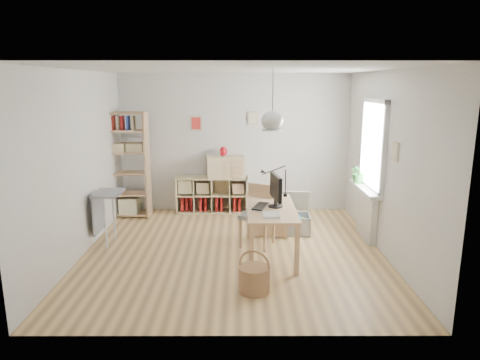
{
  "coord_description": "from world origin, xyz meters",
  "views": [
    {
      "loc": [
        0.09,
        -6.14,
        2.5
      ],
      "look_at": [
        0.1,
        0.3,
        1.05
      ],
      "focal_mm": 32.0,
      "sensor_mm": 36.0,
      "label": 1
    }
  ],
  "objects_px": {
    "cube_shelf": "(211,197)",
    "chair": "(259,211)",
    "drawer_chest": "(225,167)",
    "storage_chest": "(292,219)",
    "tall_bookshelf": "(127,161)",
    "desk": "(271,213)",
    "monitor": "(276,189)"
  },
  "relations": [
    {
      "from": "tall_bookshelf",
      "to": "monitor",
      "type": "height_order",
      "value": "tall_bookshelf"
    },
    {
      "from": "tall_bookshelf",
      "to": "storage_chest",
      "type": "xyz_separation_m",
      "value": [
        3.03,
        -0.9,
        -0.87
      ]
    },
    {
      "from": "cube_shelf",
      "to": "drawer_chest",
      "type": "bearing_deg",
      "value": -8.07
    },
    {
      "from": "drawer_chest",
      "to": "storage_chest",
      "type": "bearing_deg",
      "value": -53.29
    },
    {
      "from": "chair",
      "to": "storage_chest",
      "type": "height_order",
      "value": "chair"
    },
    {
      "from": "tall_bookshelf",
      "to": "drawer_chest",
      "type": "bearing_deg",
      "value": 7.38
    },
    {
      "from": "cube_shelf",
      "to": "storage_chest",
      "type": "distance_m",
      "value": 1.89
    },
    {
      "from": "cube_shelf",
      "to": "drawer_chest",
      "type": "relative_size",
      "value": 1.93
    },
    {
      "from": "monitor",
      "to": "drawer_chest",
      "type": "relative_size",
      "value": 0.75
    },
    {
      "from": "cube_shelf",
      "to": "monitor",
      "type": "xyz_separation_m",
      "value": [
        1.09,
        -2.23,
        0.72
      ]
    },
    {
      "from": "storage_chest",
      "to": "cube_shelf",
      "type": "bearing_deg",
      "value": 146.38
    },
    {
      "from": "cube_shelf",
      "to": "storage_chest",
      "type": "xyz_separation_m",
      "value": [
        1.46,
        -1.18,
        -0.08
      ]
    },
    {
      "from": "tall_bookshelf",
      "to": "storage_chest",
      "type": "bearing_deg",
      "value": -16.61
    },
    {
      "from": "cube_shelf",
      "to": "desk",
      "type": "bearing_deg",
      "value": -65.39
    },
    {
      "from": "desk",
      "to": "tall_bookshelf",
      "type": "distance_m",
      "value": 3.27
    },
    {
      "from": "storage_chest",
      "to": "drawer_chest",
      "type": "distance_m",
      "value": 1.79
    },
    {
      "from": "storage_chest",
      "to": "drawer_chest",
      "type": "height_order",
      "value": "drawer_chest"
    },
    {
      "from": "tall_bookshelf",
      "to": "drawer_chest",
      "type": "xyz_separation_m",
      "value": [
        1.85,
        0.24,
        -0.16
      ]
    },
    {
      "from": "chair",
      "to": "monitor",
      "type": "distance_m",
      "value": 0.69
    },
    {
      "from": "desk",
      "to": "tall_bookshelf",
      "type": "relative_size",
      "value": 0.75
    },
    {
      "from": "cube_shelf",
      "to": "chair",
      "type": "relative_size",
      "value": 1.47
    },
    {
      "from": "cube_shelf",
      "to": "monitor",
      "type": "relative_size",
      "value": 2.56
    },
    {
      "from": "desk",
      "to": "chair",
      "type": "relative_size",
      "value": 1.57
    },
    {
      "from": "desk",
      "to": "storage_chest",
      "type": "xyz_separation_m",
      "value": [
        0.44,
        1.05,
        -0.44
      ]
    },
    {
      "from": "storage_chest",
      "to": "monitor",
      "type": "bearing_deg",
      "value": -104.43
    },
    {
      "from": "drawer_chest",
      "to": "cube_shelf",
      "type": "bearing_deg",
      "value": 162.87
    },
    {
      "from": "tall_bookshelf",
      "to": "storage_chest",
      "type": "relative_size",
      "value": 2.62
    },
    {
      "from": "chair",
      "to": "tall_bookshelf",
      "type": "bearing_deg",
      "value": 171.73
    },
    {
      "from": "desk",
      "to": "drawer_chest",
      "type": "relative_size",
      "value": 2.07
    },
    {
      "from": "desk",
      "to": "monitor",
      "type": "relative_size",
      "value": 2.75
    },
    {
      "from": "tall_bookshelf",
      "to": "drawer_chest",
      "type": "height_order",
      "value": "tall_bookshelf"
    },
    {
      "from": "cube_shelf",
      "to": "storage_chest",
      "type": "relative_size",
      "value": 1.83
    }
  ]
}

